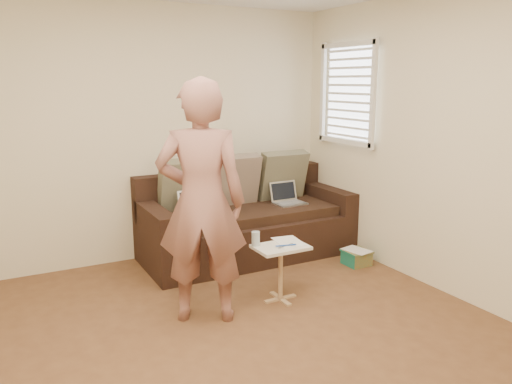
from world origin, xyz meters
TOP-DOWN VIEW (x-y plane):
  - floor at (0.00, 0.00)m, footprint 4.50×4.50m
  - wall_back at (0.00, 2.25)m, footprint 4.00×0.00m
  - wall_right at (2.00, 0.00)m, footprint 0.00×4.50m
  - window_blinds at (1.95, 1.50)m, footprint 0.12×0.88m
  - sofa at (0.90, 1.77)m, footprint 2.20×0.95m
  - pillow_left at (0.30, 1.99)m, footprint 0.55×0.29m
  - pillow_mid at (0.85, 1.99)m, footprint 0.55×0.27m
  - pillow_right at (1.45, 1.98)m, footprint 0.55×0.28m
  - laptop_silver at (1.39, 1.73)m, footprint 0.34×0.25m
  - laptop_white at (0.35, 1.73)m, footprint 0.37×0.28m
  - person at (-0.07, 0.64)m, footprint 0.82×0.71m
  - side_table at (0.63, 0.64)m, footprint 0.44×0.31m
  - drinking_glass at (0.45, 0.74)m, footprint 0.07×0.07m
  - scissors at (0.66, 0.60)m, footprint 0.19×0.11m
  - paper_on_table at (0.74, 0.70)m, footprint 0.25×0.33m
  - striped_box at (1.75, 1.01)m, footprint 0.25×0.25m

SIDE VIEW (x-z plane):
  - floor at x=0.00m, z-range 0.00..0.00m
  - striped_box at x=1.75m, z-range 0.00..0.16m
  - side_table at x=0.63m, z-range 0.00..0.48m
  - sofa at x=0.90m, z-range 0.00..0.85m
  - paper_on_table at x=0.74m, z-range 0.48..0.49m
  - scissors at x=0.66m, z-range 0.48..0.50m
  - laptop_silver at x=1.39m, z-range 0.41..0.63m
  - laptop_white at x=0.35m, z-range 0.39..0.65m
  - drinking_glass at x=0.45m, z-range 0.48..0.60m
  - pillow_left at x=0.30m, z-range 0.51..1.07m
  - pillow_mid at x=0.85m, z-range 0.51..1.07m
  - pillow_right at x=1.45m, z-range 0.51..1.07m
  - person at x=-0.07m, z-range 0.00..1.87m
  - wall_back at x=0.00m, z-range -0.70..3.30m
  - wall_right at x=2.00m, z-range -0.95..3.55m
  - window_blinds at x=1.95m, z-range 1.16..2.24m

